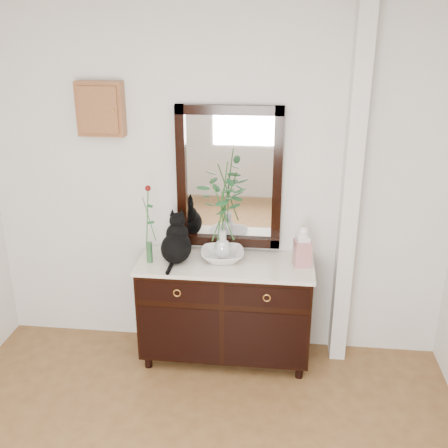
# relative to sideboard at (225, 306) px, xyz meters

# --- Properties ---
(wall_back) EXTENTS (3.60, 0.04, 2.70)m
(wall_back) POSITION_rel_sideboard_xyz_m (-0.10, 0.25, 0.88)
(wall_back) COLOR silver
(wall_back) RESTS_ON ground
(pilaster) EXTENTS (0.12, 0.20, 2.70)m
(pilaster) POSITION_rel_sideboard_xyz_m (0.90, 0.17, 0.88)
(pilaster) COLOR silver
(pilaster) RESTS_ON ground
(sideboard) EXTENTS (1.33, 0.52, 0.82)m
(sideboard) POSITION_rel_sideboard_xyz_m (0.00, 0.00, 0.00)
(sideboard) COLOR black
(sideboard) RESTS_ON ground
(wall_mirror) EXTENTS (0.80, 0.06, 1.10)m
(wall_mirror) POSITION_rel_sideboard_xyz_m (-0.00, 0.24, 0.97)
(wall_mirror) COLOR black
(wall_mirror) RESTS_ON wall_back
(key_cabinet) EXTENTS (0.35, 0.10, 0.40)m
(key_cabinet) POSITION_rel_sideboard_xyz_m (-0.95, 0.21, 1.48)
(key_cabinet) COLOR brown
(key_cabinet) RESTS_ON wall_back
(cat) EXTENTS (0.26, 0.32, 0.37)m
(cat) POSITION_rel_sideboard_xyz_m (-0.37, -0.02, 0.56)
(cat) COLOR black
(cat) RESTS_ON sideboard
(lotus_bowl) EXTENTS (0.37, 0.37, 0.08)m
(lotus_bowl) POSITION_rel_sideboard_xyz_m (-0.03, 0.04, 0.42)
(lotus_bowl) COLOR silver
(lotus_bowl) RESTS_ON sideboard
(vase_branches) EXTENTS (0.48, 0.48, 0.77)m
(vase_branches) POSITION_rel_sideboard_xyz_m (-0.03, 0.04, 0.78)
(vase_branches) COLOR silver
(vase_branches) RESTS_ON lotus_bowl
(bud_vase_rose) EXTENTS (0.08, 0.08, 0.62)m
(bud_vase_rose) POSITION_rel_sideboard_xyz_m (-0.57, -0.05, 0.69)
(bud_vase_rose) COLOR #2D5C33
(bud_vase_rose) RESTS_ON sideboard
(ginger_jar) EXTENTS (0.14, 0.14, 0.32)m
(ginger_jar) POSITION_rel_sideboard_xyz_m (0.57, 0.02, 0.54)
(ginger_jar) COLOR silver
(ginger_jar) RESTS_ON sideboard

